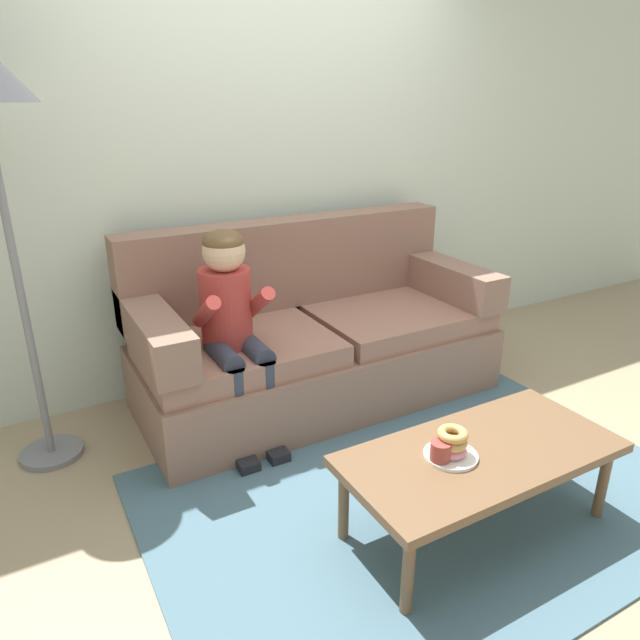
{
  "coord_description": "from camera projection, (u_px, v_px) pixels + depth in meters",
  "views": [
    {
      "loc": [
        -1.46,
        -1.9,
        1.69
      ],
      "look_at": [
        -0.15,
        0.45,
        0.65
      ],
      "focal_mm": 32.5,
      "sensor_mm": 36.0,
      "label": 1
    }
  ],
  "objects": [
    {
      "name": "donut_second",
      "position": [
        452.0,
        442.0,
        2.22
      ],
      "size": [
        0.17,
        0.17,
        0.04
      ],
      "primitive_type": "torus",
      "rotation": [
        0.0,
        0.0,
        2.24
      ],
      "color": "tan",
      "rests_on": "donut"
    },
    {
      "name": "coffee_table",
      "position": [
        481.0,
        458.0,
        2.31
      ],
      "size": [
        1.14,
        0.54,
        0.38
      ],
      "color": "brown",
      "rests_on": "ground"
    },
    {
      "name": "area_rug",
      "position": [
        424.0,
        495.0,
        2.62
      ],
      "size": [
        2.41,
        1.67,
        0.01
      ],
      "primitive_type": "cube",
      "color": "#476675",
      "rests_on": "ground"
    },
    {
      "name": "couch",
      "position": [
        313.0,
        339.0,
        3.41
      ],
      "size": [
        2.06,
        0.9,
        1.02
      ],
      "color": "#846051",
      "rests_on": "ground"
    },
    {
      "name": "donut",
      "position": [
        451.0,
        450.0,
        2.24
      ],
      "size": [
        0.16,
        0.16,
        0.04
      ],
      "primitive_type": "torus",
      "rotation": [
        0.0,
        0.0,
        0.46
      ],
      "color": "pink",
      "rests_on": "plate"
    },
    {
      "name": "wall_back",
      "position": [
        264.0,
        149.0,
        3.46
      ],
      "size": [
        8.0,
        0.1,
        2.8
      ],
      "primitive_type": "cube",
      "color": "beige",
      "rests_on": "ground"
    },
    {
      "name": "plate",
      "position": [
        451.0,
        455.0,
        2.25
      ],
      "size": [
        0.21,
        0.21,
        0.01
      ],
      "primitive_type": "cylinder",
      "color": "white",
      "rests_on": "coffee_table"
    },
    {
      "name": "ground",
      "position": [
        392.0,
        468.0,
        2.83
      ],
      "size": [
        10.0,
        10.0,
        0.0
      ],
      "primitive_type": "plane",
      "color": "#9E896B"
    },
    {
      "name": "donut_third",
      "position": [
        453.0,
        434.0,
        2.21
      ],
      "size": [
        0.17,
        0.17,
        0.04
      ],
      "primitive_type": "torus",
      "rotation": [
        0.0,
        0.0,
        0.65
      ],
      "color": "tan",
      "rests_on": "donut_second"
    },
    {
      "name": "person_child",
      "position": [
        232.0,
        318.0,
        2.86
      ],
      "size": [
        0.34,
        0.58,
        1.1
      ],
      "color": "#AD3833",
      "rests_on": "ground"
    },
    {
      "name": "mug",
      "position": [
        440.0,
        453.0,
        2.2
      ],
      "size": [
        0.08,
        0.08,
        0.09
      ],
      "primitive_type": "cylinder",
      "color": "#993D38",
      "rests_on": "coffee_table"
    }
  ]
}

